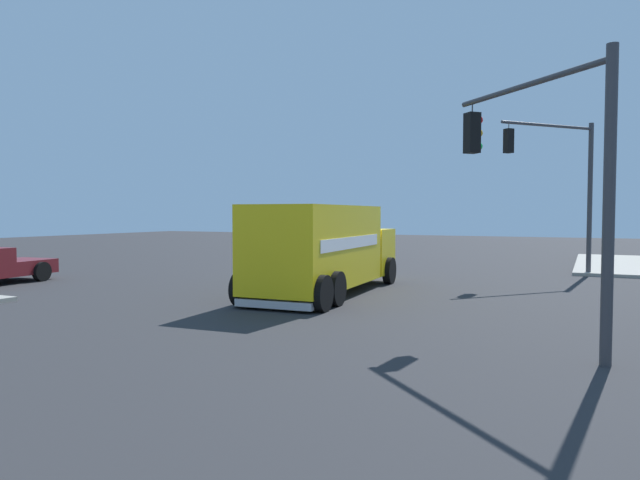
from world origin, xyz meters
TOP-DOWN VIEW (x-y plane):
  - ground_plane at (0.00, 0.00)m, footprint 100.00×100.00m
  - delivery_truck at (-0.26, 2.05)m, footprint 3.15×8.33m
  - traffic_light_primary at (-7.38, 6.96)m, footprint 3.25×3.24m
  - traffic_light_secondary at (-7.06, -6.84)m, footprint 3.30×3.73m

SIDE VIEW (x-z plane):
  - ground_plane at x=0.00m, z-range 0.00..0.00m
  - delivery_truck at x=-0.26m, z-range 0.06..2.96m
  - traffic_light_primary at x=-7.38m, z-range 0.90..6.42m
  - traffic_light_secondary at x=-7.06m, z-range 1.16..7.50m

